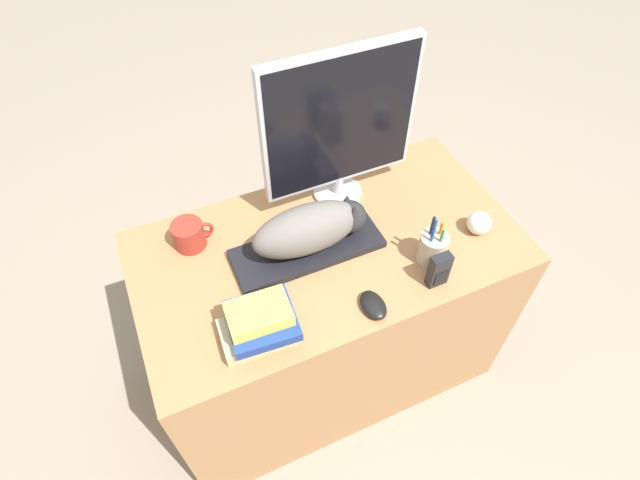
% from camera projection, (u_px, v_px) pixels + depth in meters
% --- Properties ---
extents(ground_plane, '(12.00, 12.00, 0.00)m').
position_uv_depth(ground_plane, '(361.00, 430.00, 1.93)').
color(ground_plane, gray).
extents(desk, '(1.20, 0.65, 0.76)m').
position_uv_depth(desk, '(327.00, 312.00, 1.83)').
color(desk, '#9E7047').
rests_on(desk, ground_plane).
extents(keyboard, '(0.46, 0.17, 0.02)m').
position_uv_depth(keyboard, '(307.00, 248.00, 1.52)').
color(keyboard, black).
rests_on(keyboard, desk).
extents(cat, '(0.36, 0.14, 0.15)m').
position_uv_depth(cat, '(312.00, 227.00, 1.46)').
color(cat, '#66605B').
rests_on(cat, keyboard).
extents(monitor, '(0.49, 0.16, 0.53)m').
position_uv_depth(monitor, '(340.00, 125.00, 1.48)').
color(monitor, '#B7B7BC').
rests_on(monitor, desk).
extents(computer_mouse, '(0.07, 0.10, 0.03)m').
position_uv_depth(computer_mouse, '(373.00, 305.00, 1.39)').
color(computer_mouse, black).
rests_on(computer_mouse, desk).
extents(coffee_mug, '(0.13, 0.10, 0.09)m').
position_uv_depth(coffee_mug, '(190.00, 235.00, 1.52)').
color(coffee_mug, '#9E2D23').
rests_on(coffee_mug, desk).
extents(pen_cup, '(0.08, 0.08, 0.19)m').
position_uv_depth(pen_cup, '(433.00, 248.00, 1.47)').
color(pen_cup, '#B2A893').
rests_on(pen_cup, desk).
extents(baseball, '(0.08, 0.08, 0.08)m').
position_uv_depth(baseball, '(479.00, 223.00, 1.56)').
color(baseball, silver).
rests_on(baseball, desk).
extents(phone, '(0.06, 0.03, 0.12)m').
position_uv_depth(phone, '(439.00, 270.00, 1.41)').
color(phone, black).
rests_on(phone, desk).
extents(book_stack, '(0.21, 0.18, 0.11)m').
position_uv_depth(book_stack, '(259.00, 323.00, 1.31)').
color(book_stack, '#C6B284').
rests_on(book_stack, desk).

